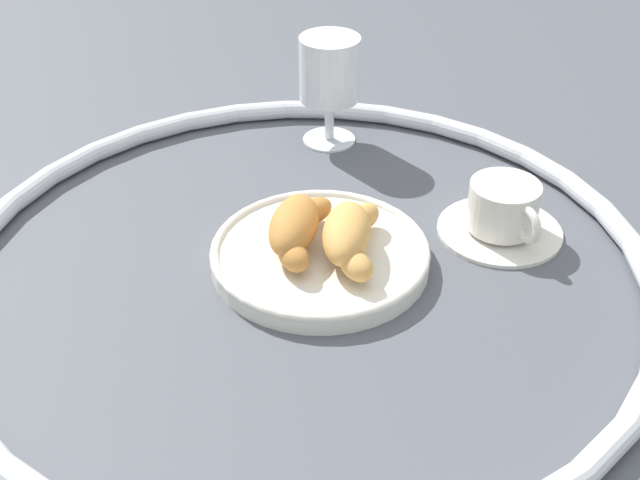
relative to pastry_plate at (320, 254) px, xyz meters
The scene contains 7 objects.
ground_plane 0.02m from the pastry_plate, 40.89° to the right, with size 2.20×2.20×0.00m, color #4C4F56.
table_chrome_rim 0.02m from the pastry_plate, 40.89° to the right, with size 0.72×0.72×0.02m, color silver.
pastry_plate is the anchor object (origin of this frame).
croissant_large 0.04m from the pastry_plate, 87.84° to the right, with size 0.14×0.07×0.04m.
croissant_small 0.04m from the pastry_plate, 93.68° to the left, with size 0.13×0.08×0.04m.
coffee_cup_near 0.21m from the pastry_plate, 123.81° to the left, with size 0.14×0.14×0.06m.
juice_glass_left 0.28m from the pastry_plate, 164.62° to the right, with size 0.08×0.08×0.14m.
Camera 1 is at (0.65, 0.23, 0.52)m, focal length 46.80 mm.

